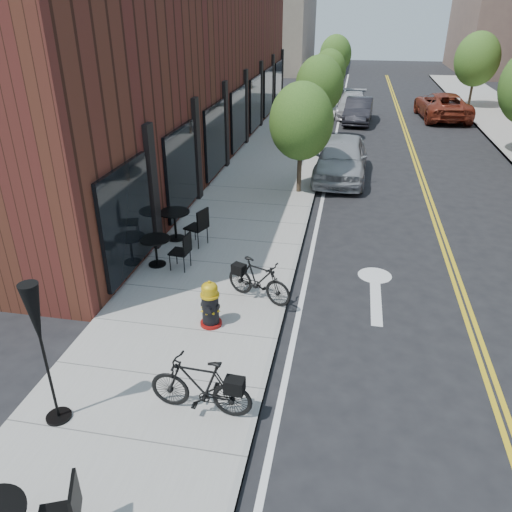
# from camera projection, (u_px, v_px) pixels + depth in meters

# --- Properties ---
(ground) EXTENTS (120.00, 120.00, 0.00)m
(ground) POSITION_uv_depth(u_px,v_px,m) (278.00, 344.00, 10.11)
(ground) COLOR black
(ground) RESTS_ON ground
(sidewalk_near) EXTENTS (4.00, 70.00, 0.12)m
(sidewalk_near) POSITION_uv_depth(u_px,v_px,m) (265.00, 182.00, 19.19)
(sidewalk_near) COLOR #9E9B93
(sidewalk_near) RESTS_ON ground
(building_near) EXTENTS (5.00, 28.00, 7.00)m
(building_near) POSITION_uv_depth(u_px,v_px,m) (181.00, 72.00, 21.91)
(building_near) COLOR #4E2619
(building_near) RESTS_ON ground
(bg_building_left) EXTENTS (8.00, 14.00, 10.00)m
(bg_building_left) POSITION_uv_depth(u_px,v_px,m) (272.00, 18.00, 51.31)
(bg_building_left) COLOR #726656
(bg_building_left) RESTS_ON ground
(tree_near_a) EXTENTS (2.20, 2.20, 3.81)m
(tree_near_a) POSITION_uv_depth(u_px,v_px,m) (301.00, 122.00, 16.94)
(tree_near_a) COLOR #382B1E
(tree_near_a) RESTS_ON sidewalk_near
(tree_near_b) EXTENTS (2.30, 2.30, 3.98)m
(tree_near_b) POSITION_uv_depth(u_px,v_px,m) (319.00, 85.00, 23.90)
(tree_near_b) COLOR #382B1E
(tree_near_b) RESTS_ON sidewalk_near
(tree_near_c) EXTENTS (2.10, 2.10, 3.67)m
(tree_near_c) POSITION_uv_depth(u_px,v_px,m) (329.00, 70.00, 31.01)
(tree_near_c) COLOR #382B1E
(tree_near_c) RESTS_ON sidewalk_near
(tree_near_d) EXTENTS (2.40, 2.40, 4.11)m
(tree_near_d) POSITION_uv_depth(u_px,v_px,m) (335.00, 55.00, 37.91)
(tree_near_d) COLOR #382B1E
(tree_near_d) RESTS_ON sidewalk_near
(tree_far_c) EXTENTS (2.80, 2.80, 4.62)m
(tree_far_c) POSITION_uv_depth(u_px,v_px,m) (477.00, 59.00, 31.86)
(tree_far_c) COLOR #382B1E
(tree_far_c) RESTS_ON sidewalk_far
(fire_hydrant) EXTENTS (0.53, 0.53, 1.04)m
(fire_hydrant) POSITION_uv_depth(u_px,v_px,m) (210.00, 304.00, 10.29)
(fire_hydrant) COLOR maroon
(fire_hydrant) RESTS_ON sidewalk_near
(bicycle_left) EXTENTS (1.77, 0.58, 1.05)m
(bicycle_left) POSITION_uv_depth(u_px,v_px,m) (200.00, 386.00, 8.05)
(bicycle_left) COLOR black
(bicycle_left) RESTS_ON sidewalk_near
(bicycle_right) EXTENTS (1.72, 1.08, 1.00)m
(bicycle_right) POSITION_uv_depth(u_px,v_px,m) (259.00, 280.00, 11.19)
(bicycle_right) COLOR black
(bicycle_right) RESTS_ON sidewalk_near
(bistro_set_b) EXTENTS (1.83, 0.86, 0.97)m
(bistro_set_b) POSITION_uv_depth(u_px,v_px,m) (156.00, 248.00, 12.72)
(bistro_set_b) COLOR black
(bistro_set_b) RESTS_ON sidewalk_near
(bistro_set_c) EXTENTS (2.06, 1.17, 1.09)m
(bistro_set_c) POSITION_uv_depth(u_px,v_px,m) (175.00, 221.00, 14.13)
(bistro_set_c) COLOR black
(bistro_set_c) RESTS_ON sidewalk_near
(patio_umbrella) EXTENTS (0.41, 0.41, 2.51)m
(patio_umbrella) POSITION_uv_depth(u_px,v_px,m) (37.00, 326.00, 7.33)
(patio_umbrella) COLOR black
(patio_umbrella) RESTS_ON sidewalk_near
(parked_car_a) EXTENTS (2.08, 4.90, 1.65)m
(parked_car_a) POSITION_uv_depth(u_px,v_px,m) (341.00, 158.00, 19.42)
(parked_car_a) COLOR #9FA2A7
(parked_car_a) RESTS_ON ground
(parked_car_b) EXTENTS (1.73, 4.30, 1.39)m
(parked_car_b) POSITION_uv_depth(u_px,v_px,m) (358.00, 111.00, 28.84)
(parked_car_b) COLOR black
(parked_car_b) RESTS_ON ground
(parked_car_c) EXTENTS (1.91, 4.69, 1.36)m
(parked_car_c) POSITION_uv_depth(u_px,v_px,m) (353.00, 104.00, 30.70)
(parked_car_c) COLOR silver
(parked_car_c) RESTS_ON ground
(parked_car_far) EXTENTS (3.01, 5.75, 1.55)m
(parked_car_far) POSITION_uv_depth(u_px,v_px,m) (442.00, 106.00, 29.78)
(parked_car_far) COLOR maroon
(parked_car_far) RESTS_ON ground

